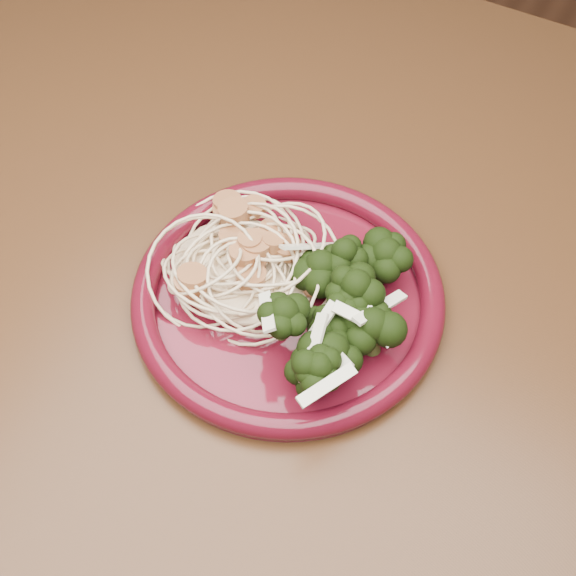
# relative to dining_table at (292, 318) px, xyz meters

# --- Properties ---
(dining_table) EXTENTS (1.20, 0.80, 0.75)m
(dining_table) POSITION_rel_dining_table_xyz_m (0.00, 0.00, 0.00)
(dining_table) COLOR #472814
(dining_table) RESTS_ON ground
(dinner_plate) EXTENTS (0.27, 0.27, 0.02)m
(dinner_plate) POSITION_rel_dining_table_xyz_m (0.02, -0.05, 0.11)
(dinner_plate) COLOR #530D1A
(dinner_plate) RESTS_ON dining_table
(spaghetti_pile) EXTENTS (0.13, 0.12, 0.03)m
(spaghetti_pile) POSITION_rel_dining_table_xyz_m (-0.02, -0.04, 0.12)
(spaghetti_pile) COLOR beige
(spaghetti_pile) RESTS_ON dinner_plate
(scallop_cluster) EXTENTS (0.13, 0.13, 0.04)m
(scallop_cluster) POSITION_rel_dining_table_xyz_m (-0.02, -0.04, 0.15)
(scallop_cluster) COLOR #AF7142
(scallop_cluster) RESTS_ON spaghetti_pile
(broccoli_pile) EXTENTS (0.10, 0.15, 0.05)m
(broccoli_pile) POSITION_rel_dining_table_xyz_m (0.07, -0.05, 0.13)
(broccoli_pile) COLOR black
(broccoli_pile) RESTS_ON dinner_plate
(onion_garnish) EXTENTS (0.07, 0.09, 0.05)m
(onion_garnish) POSITION_rel_dining_table_xyz_m (0.07, -0.05, 0.16)
(onion_garnish) COLOR beige
(onion_garnish) RESTS_ON broccoli_pile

